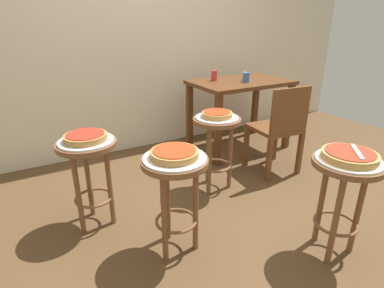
% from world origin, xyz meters
% --- Properties ---
extents(ground_plane, '(6.00, 6.00, 0.00)m').
position_xyz_m(ground_plane, '(0.00, 0.00, 0.00)').
color(ground_plane, brown).
extents(back_wall, '(6.00, 0.10, 3.00)m').
position_xyz_m(back_wall, '(0.00, 1.65, 1.50)').
color(back_wall, beige).
rests_on(back_wall, ground_plane).
extents(stool_foreground, '(0.40, 0.40, 0.64)m').
position_xyz_m(stool_foreground, '(0.35, -0.68, 0.48)').
color(stool_foreground, brown).
rests_on(stool_foreground, ground_plane).
extents(serving_plate_foreground, '(0.36, 0.36, 0.01)m').
position_xyz_m(serving_plate_foreground, '(0.35, -0.68, 0.64)').
color(serving_plate_foreground, white).
rests_on(serving_plate_foreground, stool_foreground).
extents(pizza_foreground, '(0.31, 0.31, 0.05)m').
position_xyz_m(pizza_foreground, '(0.35, -0.68, 0.67)').
color(pizza_foreground, tan).
rests_on(pizza_foreground, serving_plate_foreground).
extents(stool_middle, '(0.40, 0.40, 0.64)m').
position_xyz_m(stool_middle, '(-0.50, -0.17, 0.48)').
color(stool_middle, brown).
rests_on(stool_middle, ground_plane).
extents(serving_plate_middle, '(0.37, 0.37, 0.01)m').
position_xyz_m(serving_plate_middle, '(-0.50, -0.17, 0.64)').
color(serving_plate_middle, silver).
rests_on(serving_plate_middle, stool_middle).
extents(pizza_middle, '(0.28, 0.28, 0.05)m').
position_xyz_m(pizza_middle, '(-0.50, -0.17, 0.67)').
color(pizza_middle, '#B78442').
rests_on(pizza_middle, serving_plate_middle).
extents(stool_leftside, '(0.40, 0.40, 0.64)m').
position_xyz_m(stool_leftside, '(-0.89, 0.36, 0.48)').
color(stool_leftside, brown).
rests_on(stool_leftside, ground_plane).
extents(serving_plate_leftside, '(0.36, 0.36, 0.01)m').
position_xyz_m(serving_plate_leftside, '(-0.89, 0.36, 0.64)').
color(serving_plate_leftside, silver).
rests_on(serving_plate_leftside, stool_leftside).
extents(pizza_leftside, '(0.28, 0.28, 0.05)m').
position_xyz_m(pizza_leftside, '(-0.89, 0.36, 0.67)').
color(pizza_leftside, '#B78442').
rests_on(pizza_leftside, serving_plate_leftside).
extents(stool_rear, '(0.40, 0.40, 0.64)m').
position_xyz_m(stool_rear, '(0.16, 0.37, 0.48)').
color(stool_rear, brown).
rests_on(stool_rear, ground_plane).
extents(serving_plate_rear, '(0.35, 0.35, 0.01)m').
position_xyz_m(serving_plate_rear, '(0.16, 0.37, 0.64)').
color(serving_plate_rear, silver).
rests_on(serving_plate_rear, stool_rear).
extents(pizza_rear, '(0.25, 0.25, 0.05)m').
position_xyz_m(pizza_rear, '(0.16, 0.37, 0.67)').
color(pizza_rear, tan).
rests_on(pizza_rear, serving_plate_rear).
extents(dining_table, '(1.06, 0.67, 0.77)m').
position_xyz_m(dining_table, '(0.90, 1.02, 0.65)').
color(dining_table, '#5B3319').
rests_on(dining_table, ground_plane).
extents(cup_near_edge, '(0.07, 0.07, 0.10)m').
position_xyz_m(cup_near_edge, '(0.89, 0.93, 0.82)').
color(cup_near_edge, '#3360B2').
rests_on(cup_near_edge, dining_table).
extents(cup_far_edge, '(0.06, 0.06, 0.11)m').
position_xyz_m(cup_far_edge, '(0.65, 1.17, 0.83)').
color(cup_far_edge, red).
rests_on(cup_far_edge, dining_table).
extents(condiment_shaker, '(0.04, 0.04, 0.08)m').
position_xyz_m(condiment_shaker, '(0.97, 1.05, 0.81)').
color(condiment_shaker, white).
rests_on(condiment_shaker, dining_table).
extents(wooden_chair, '(0.43, 0.43, 0.85)m').
position_xyz_m(wooden_chair, '(0.83, 0.32, 0.47)').
color(wooden_chair, brown).
rests_on(wooden_chair, ground_plane).
extents(pizza_server_knife, '(0.17, 0.18, 0.01)m').
position_xyz_m(pizza_server_knife, '(0.38, -0.70, 0.70)').
color(pizza_server_knife, silver).
rests_on(pizza_server_knife, pizza_foreground).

